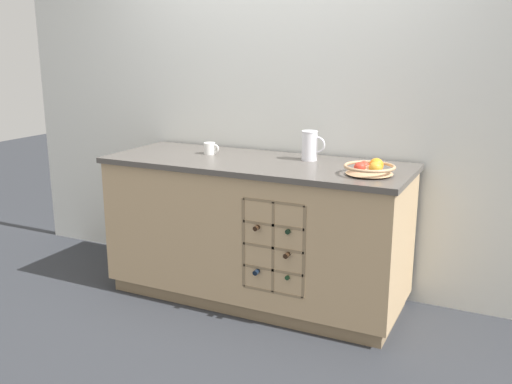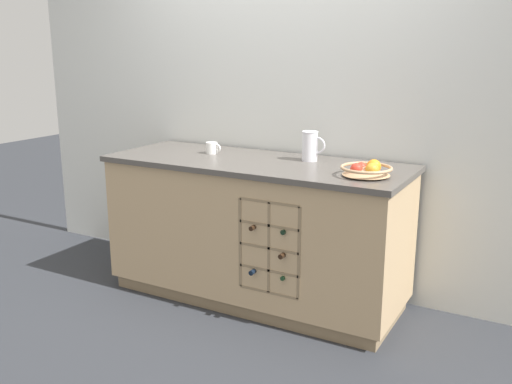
# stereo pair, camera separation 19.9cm
# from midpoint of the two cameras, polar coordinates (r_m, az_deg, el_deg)

# --- Properties ---
(ground_plane) EXTENTS (14.00, 14.00, 0.00)m
(ground_plane) POSITION_cam_midpoint_polar(r_m,az_deg,el_deg) (3.93, 1.47, -10.43)
(ground_plane) COLOR #2D3035
(back_wall) EXTENTS (4.40, 0.06, 2.55)m
(back_wall) POSITION_cam_midpoint_polar(r_m,az_deg,el_deg) (3.96, 4.45, 8.93)
(back_wall) COLOR silver
(back_wall) RESTS_ON ground_plane
(kitchen_island) EXTENTS (1.97, 0.76, 0.94)m
(kitchen_island) POSITION_cam_midpoint_polar(r_m,az_deg,el_deg) (3.75, 1.54, -3.83)
(kitchen_island) COLOR #8B7354
(kitchen_island) RESTS_ON ground_plane
(fruit_bowl) EXTENTS (0.29, 0.29, 0.09)m
(fruit_bowl) POSITION_cam_midpoint_polar(r_m,az_deg,el_deg) (3.26, 12.72, 2.21)
(fruit_bowl) COLOR tan
(fruit_bowl) RESTS_ON kitchen_island
(white_pitcher) EXTENTS (0.16, 0.10, 0.19)m
(white_pitcher) POSITION_cam_midpoint_polar(r_m,az_deg,el_deg) (3.64, 7.02, 4.64)
(white_pitcher) COLOR white
(white_pitcher) RESTS_ON kitchen_island
(ceramic_mug) EXTENTS (0.11, 0.08, 0.08)m
(ceramic_mug) POSITION_cam_midpoint_polar(r_m,az_deg,el_deg) (3.88, -2.94, 4.42)
(ceramic_mug) COLOR white
(ceramic_mug) RESTS_ON kitchen_island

